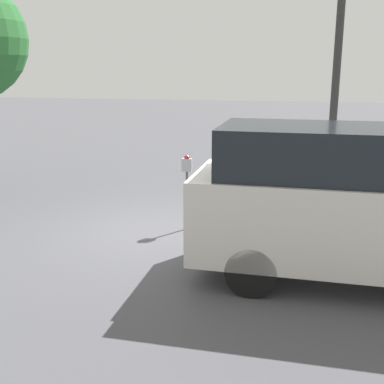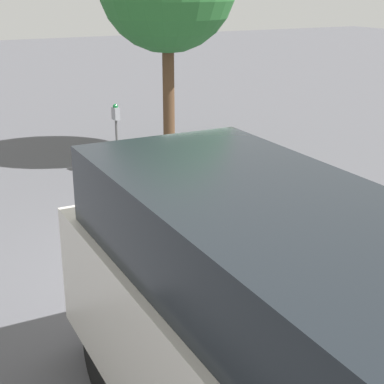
{
  "view_description": "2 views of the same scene",
  "coord_description": "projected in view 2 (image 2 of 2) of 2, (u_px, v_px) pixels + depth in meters",
  "views": [
    {
      "loc": [
        2.63,
        -8.83,
        3.24
      ],
      "look_at": [
        0.75,
        0.01,
        0.89
      ],
      "focal_mm": 45.0,
      "sensor_mm": 36.0,
      "label": 1
    },
    {
      "loc": [
        6.78,
        -3.91,
        3.82
      ],
      "look_at": [
        0.19,
        -0.36,
        1.2
      ],
      "focal_mm": 55.0,
      "sensor_mm": 36.0,
      "label": 2
    }
  ],
  "objects": [
    {
      "name": "parking_meter_far",
      "position": [
        116.0,
        122.0,
        12.49
      ],
      "size": [
        0.21,
        0.12,
        1.48
      ],
      "rotation": [
        0.0,
        0.0,
        0.06
      ],
      "color": "#4C4C4C",
      "rests_on": "ground"
    },
    {
      "name": "parking_meter_near",
      "position": [
        252.0,
        195.0,
        7.96
      ],
      "size": [
        0.21,
        0.12,
        1.56
      ],
      "rotation": [
        0.0,
        0.0,
        0.06
      ],
      "color": "#4C4C4C",
      "rests_on": "ground"
    },
    {
      "name": "ground_plane",
      "position": [
        207.0,
        261.0,
        8.64
      ],
      "size": [
        80.0,
        80.0,
        0.0
      ],
      "primitive_type": "plane",
      "color": "#4C4C51"
    },
    {
      "name": "parked_van",
      "position": [
        275.0,
        339.0,
        4.45
      ],
      "size": [
        5.2,
        2.01,
        2.4
      ],
      "rotation": [
        0.0,
        0.0,
        -0.02
      ],
      "color": "beige",
      "rests_on": "ground"
    }
  ]
}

